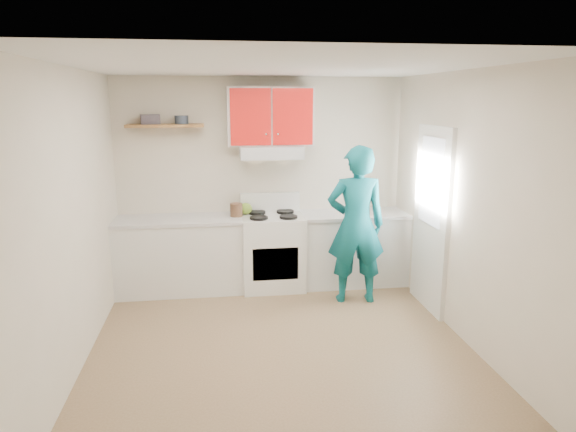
{
  "coord_description": "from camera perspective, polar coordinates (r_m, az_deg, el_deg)",
  "views": [
    {
      "loc": [
        -0.56,
        -4.5,
        2.32
      ],
      "look_at": [
        0.15,
        0.55,
        1.15
      ],
      "focal_mm": 31.69,
      "sensor_mm": 36.0,
      "label": 1
    }
  ],
  "objects": [
    {
      "name": "range_hood",
      "position": [
        6.25,
        -1.92,
        7.18
      ],
      "size": [
        0.76,
        0.44,
        0.15
      ],
      "primitive_type": "cube",
      "color": "silver",
      "rests_on": "back_wall"
    },
    {
      "name": "floor",
      "position": [
        5.09,
        -0.83,
        -14.18
      ],
      "size": [
        3.8,
        3.8,
        0.0
      ],
      "primitive_type": "plane",
      "color": "brown",
      "rests_on": "ground"
    },
    {
      "name": "upper_cabinets",
      "position": [
        6.27,
        -2.0,
        11.1
      ],
      "size": [
        1.02,
        0.33,
        0.7
      ],
      "primitive_type": "cube",
      "color": "red",
      "rests_on": "back_wall"
    },
    {
      "name": "counter_right",
      "position": [
        6.6,
        7.27,
        -3.63
      ],
      "size": [
        1.32,
        0.6,
        0.9
      ],
      "primitive_type": "cube",
      "color": "silver",
      "rests_on": "floor"
    },
    {
      "name": "tin",
      "position": [
        6.24,
        -11.86,
        10.52
      ],
      "size": [
        0.2,
        0.2,
        0.1
      ],
      "primitive_type": "cylinder",
      "rotation": [
        0.0,
        0.0,
        0.32
      ],
      "color": "#333D4C",
      "rests_on": "shelf"
    },
    {
      "name": "kettle",
      "position": [
        6.37,
        -4.78,
        0.84
      ],
      "size": [
        0.19,
        0.19,
        0.14
      ],
      "primitive_type": "ellipsoid",
      "rotation": [
        0.0,
        0.0,
        0.15
      ],
      "color": "olive",
      "rests_on": "stove"
    },
    {
      "name": "silicone_mat",
      "position": [
        6.63,
        10.27,
        0.38
      ],
      "size": [
        0.38,
        0.34,
        0.01
      ],
      "primitive_type": "cube",
      "rotation": [
        0.0,
        0.0,
        -0.22
      ],
      "color": "#B51612",
      "rests_on": "counter_right"
    },
    {
      "name": "front_wall",
      "position": [
        2.85,
        3.95,
        -8.13
      ],
      "size": [
        3.6,
        0.04,
        2.6
      ],
      "primitive_type": "cube",
      "color": "beige",
      "rests_on": "floor"
    },
    {
      "name": "door",
      "position": [
        5.85,
        15.76,
        -0.37
      ],
      "size": [
        0.05,
        0.85,
        2.05
      ],
      "primitive_type": "cube",
      "color": "white",
      "rests_on": "floor"
    },
    {
      "name": "shelf",
      "position": [
        6.28,
        -13.59,
        9.84
      ],
      "size": [
        0.9,
        0.3,
        0.04
      ],
      "primitive_type": "cube",
      "color": "brown",
      "rests_on": "back_wall"
    },
    {
      "name": "left_wall",
      "position": [
        4.78,
        -22.84,
        -0.45
      ],
      "size": [
        0.04,
        3.8,
        2.6
      ],
      "primitive_type": "cube",
      "color": "beige",
      "rests_on": "floor"
    },
    {
      "name": "right_wall",
      "position": [
        5.18,
        19.27,
        0.84
      ],
      "size": [
        0.04,
        3.8,
        2.6
      ],
      "primitive_type": "cube",
      "color": "beige",
      "rests_on": "floor"
    },
    {
      "name": "person",
      "position": [
        5.88,
        7.64,
        -1.01
      ],
      "size": [
        0.7,
        0.5,
        1.83
      ],
      "primitive_type": "imported",
      "rotation": [
        0.0,
        0.0,
        3.05
      ],
      "color": "#0B5A64",
      "rests_on": "floor"
    },
    {
      "name": "back_wall",
      "position": [
        6.5,
        -2.98,
        3.89
      ],
      "size": [
        3.6,
        0.04,
        2.6
      ],
      "primitive_type": "cube",
      "color": "beige",
      "rests_on": "floor"
    },
    {
      "name": "door_glass",
      "position": [
        5.76,
        15.78,
        3.74
      ],
      "size": [
        0.01,
        0.55,
        0.95
      ],
      "primitive_type": "cube",
      "color": "white",
      "rests_on": "door"
    },
    {
      "name": "cutting_board",
      "position": [
        6.31,
        4.47,
        -0.04
      ],
      "size": [
        0.33,
        0.28,
        0.02
      ],
      "primitive_type": "cube",
      "rotation": [
        0.0,
        0.0,
        -0.32
      ],
      "color": "olive",
      "rests_on": "counter_right"
    },
    {
      "name": "stove",
      "position": [
        6.39,
        -1.73,
        -4.01
      ],
      "size": [
        0.76,
        0.65,
        0.92
      ],
      "primitive_type": "cube",
      "color": "white",
      "rests_on": "floor"
    },
    {
      "name": "ceiling",
      "position": [
        4.54,
        -0.94,
        16.45
      ],
      "size": [
        3.6,
        3.8,
        0.04
      ],
      "primitive_type": "cube",
      "color": "white",
      "rests_on": "floor"
    },
    {
      "name": "counter_left",
      "position": [
        6.4,
        -11.99,
        -4.36
      ],
      "size": [
        1.52,
        0.6,
        0.9
      ],
      "primitive_type": "cube",
      "color": "silver",
      "rests_on": "floor"
    },
    {
      "name": "crock",
      "position": [
        6.25,
        -5.82,
        0.59
      ],
      "size": [
        0.2,
        0.2,
        0.18
      ],
      "primitive_type": "cylinder",
      "rotation": [
        0.0,
        0.0,
        -0.38
      ],
      "color": "#4A3020",
      "rests_on": "counter_left"
    },
    {
      "name": "books",
      "position": [
        6.29,
        -15.2,
        10.43
      ],
      "size": [
        0.25,
        0.2,
        0.11
      ],
      "primitive_type": "cube",
      "rotation": [
        0.0,
        0.0,
        0.19
      ],
      "color": "#3F383F",
      "rests_on": "shelf"
    }
  ]
}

